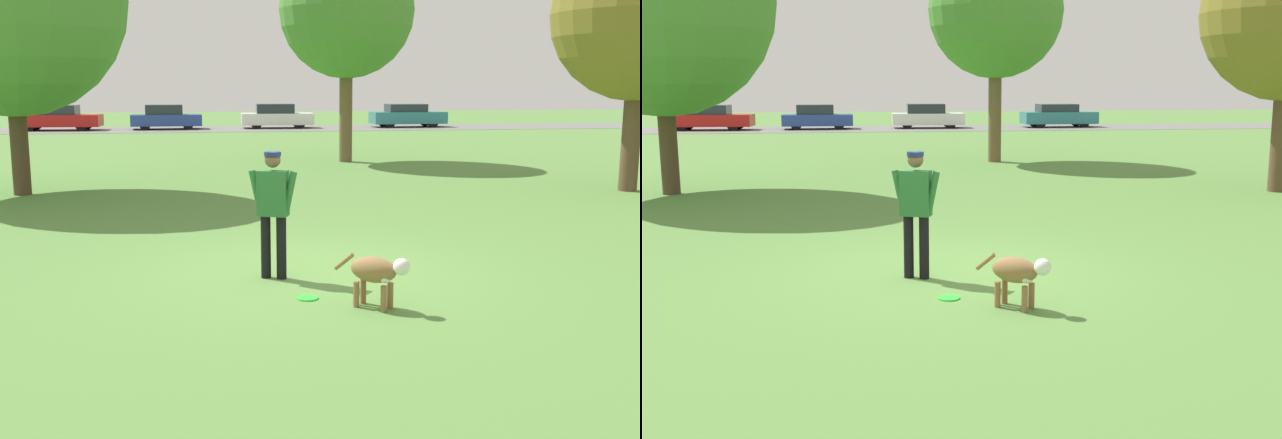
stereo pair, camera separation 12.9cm
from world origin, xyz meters
The scene contains 12 objects.
ground_plane centered at (0.00, 0.00, 0.00)m, with size 120.00×120.00×0.00m, color #56843D.
far_road_strip centered at (0.00, 33.05, 0.01)m, with size 120.00×6.00×0.01m.
person centered at (-0.48, -0.23, 0.98)m, with size 0.63×0.35×1.66m.
dog centered at (0.54, -1.75, 0.42)m, with size 0.80×0.73×0.62m.
frisbee centered at (-0.18, -1.25, 0.01)m, with size 0.26×0.26×0.02m.
tree_near_right centered at (8.65, 6.58, 4.08)m, with size 4.00×4.00×6.09m.
tree_near_left centered at (-5.45, 8.17, 4.32)m, with size 5.12×5.12×6.89m.
tree_mid_center centered at (3.29, 14.29, 4.80)m, with size 4.30×4.30×6.97m.
parked_car_red centered at (-9.07, 33.14, 0.68)m, with size 4.64×2.01×1.38m.
parked_car_blue centered at (-3.28, 33.30, 0.66)m, with size 3.96×2.01×1.37m.
parked_car_white centered at (2.97, 33.42, 0.68)m, with size 4.14×1.93×1.39m.
parked_car_teal centered at (10.68, 33.26, 0.67)m, with size 4.38×1.82×1.35m.
Camera 1 is at (-1.38, -9.72, 2.51)m, focal length 42.00 mm.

